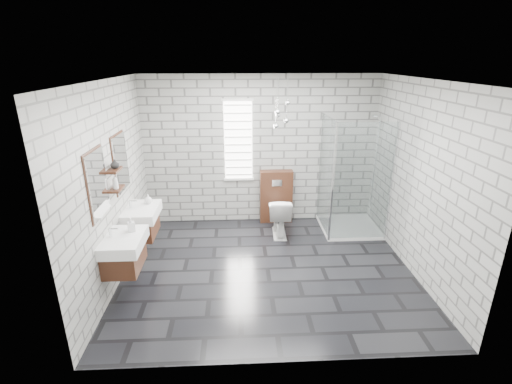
{
  "coord_description": "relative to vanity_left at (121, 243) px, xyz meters",
  "views": [
    {
      "loc": [
        -0.42,
        -4.77,
        2.98
      ],
      "look_at": [
        -0.15,
        0.35,
        1.09
      ],
      "focal_mm": 26.0,
      "sensor_mm": 36.0,
      "label": 1
    }
  ],
  "objects": [
    {
      "name": "soap_bottle_b",
      "position": [
        0.11,
        1.11,
        0.17
      ],
      "size": [
        0.15,
        0.15,
        0.15
      ],
      "primitive_type": "imported",
      "rotation": [
        0.0,
        0.0,
        0.41
      ],
      "color": "#B2B2B2",
      "rests_on": "vanity_right"
    },
    {
      "name": "cistern_panel",
      "position": [
        2.2,
        2.23,
        -0.26
      ],
      "size": [
        0.6,
        0.2,
        1.0
      ],
      "primitive_type": "cube",
      "color": "#452415",
      "rests_on": "floor"
    },
    {
      "name": "soap_bottle_c",
      "position": [
        -0.11,
        0.43,
        0.68
      ],
      "size": [
        0.09,
        0.09,
        0.19
      ],
      "primitive_type": "imported",
      "rotation": [
        0.0,
        0.0,
        0.23
      ],
      "color": "#B2B2B2",
      "rests_on": "shelf_lower"
    },
    {
      "name": "flush_plate",
      "position": [
        2.2,
        2.12,
        0.04
      ],
      "size": [
        0.18,
        0.01,
        0.12
      ],
      "primitive_type": "cube",
      "color": "silver",
      "rests_on": "cistern_panel"
    },
    {
      "name": "floor",
      "position": [
        1.91,
        0.53,
        -0.77
      ],
      "size": [
        4.2,
        3.6,
        0.02
      ],
      "primitive_type": "cube",
      "color": "black",
      "rests_on": "ground"
    },
    {
      "name": "vanity_right",
      "position": [
        0.0,
        0.94,
        0.0
      ],
      "size": [
        0.47,
        0.7,
        1.57
      ],
      "color": "#452415",
      "rests_on": "wall_left"
    },
    {
      "name": "wall_front",
      "position": [
        1.91,
        -1.28,
        0.59
      ],
      "size": [
        4.2,
        0.02,
        2.7
      ],
      "primitive_type": "cube",
      "color": "#9D9D98",
      "rests_on": "floor"
    },
    {
      "name": "window",
      "position": [
        1.51,
        2.31,
        0.79
      ],
      "size": [
        0.56,
        0.05,
        1.48
      ],
      "color": "white",
      "rests_on": "wall_back"
    },
    {
      "name": "soap_bottle_a",
      "position": [
        0.11,
        0.15,
        0.19
      ],
      "size": [
        0.11,
        0.12,
        0.19
      ],
      "primitive_type": "imported",
      "rotation": [
        0.0,
        0.0,
        0.4
      ],
      "color": "#B2B2B2",
      "rests_on": "vanity_left"
    },
    {
      "name": "shelf_lower",
      "position": [
        -0.12,
        0.48,
        0.56
      ],
      "size": [
        0.14,
        0.3,
        0.03
      ],
      "primitive_type": "cube",
      "color": "#452415",
      "rests_on": "wall_left"
    },
    {
      "name": "wall_back",
      "position": [
        1.91,
        2.34,
        0.59
      ],
      "size": [
        4.2,
        0.02,
        2.7
      ],
      "primitive_type": "cube",
      "color": "#9D9D98",
      "rests_on": "floor"
    },
    {
      "name": "wall_right",
      "position": [
        4.02,
        0.53,
        0.59
      ],
      "size": [
        0.02,
        3.6,
        2.7
      ],
      "primitive_type": "cube",
      "color": "#9D9D98",
      "rests_on": "floor"
    },
    {
      "name": "ceiling",
      "position": [
        1.91,
        0.53,
        1.95
      ],
      "size": [
        4.2,
        3.6,
        0.02
      ],
      "primitive_type": "cube",
      "color": "white",
      "rests_on": "wall_back"
    },
    {
      "name": "shelf_upper",
      "position": [
        -0.12,
        0.48,
        0.82
      ],
      "size": [
        0.14,
        0.3,
        0.03
      ],
      "primitive_type": "cube",
      "color": "#452415",
      "rests_on": "wall_left"
    },
    {
      "name": "wall_left",
      "position": [
        -0.2,
        0.53,
        0.59
      ],
      "size": [
        0.02,
        3.6,
        2.7
      ],
      "primitive_type": "cube",
      "color": "#9D9D98",
      "rests_on": "floor"
    },
    {
      "name": "vase",
      "position": [
        -0.11,
        0.5,
        0.9
      ],
      "size": [
        0.15,
        0.15,
        0.12
      ],
      "primitive_type": "imported",
      "rotation": [
        0.0,
        0.0,
        0.35
      ],
      "color": "#B2B2B2",
      "rests_on": "shelf_upper"
    },
    {
      "name": "vanity_left",
      "position": [
        0.0,
        0.0,
        0.0
      ],
      "size": [
        0.47,
        0.7,
        1.57
      ],
      "color": "#452415",
      "rests_on": "wall_left"
    },
    {
      "name": "pendant_cluster",
      "position": [
        2.22,
        1.9,
        1.31
      ],
      "size": [
        0.28,
        0.28,
        0.87
      ],
      "color": "silver",
      "rests_on": "ceiling"
    },
    {
      "name": "shower_enclosure",
      "position": [
        3.41,
        1.71,
        -0.25
      ],
      "size": [
        1.0,
        1.0,
        2.03
      ],
      "color": "white",
      "rests_on": "floor"
    },
    {
      "name": "toilet",
      "position": [
        2.2,
        1.66,
        -0.41
      ],
      "size": [
        0.42,
        0.7,
        0.7
      ],
      "primitive_type": "imported",
      "rotation": [
        0.0,
        0.0,
        3.1
      ],
      "color": "white",
      "rests_on": "floor"
    }
  ]
}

